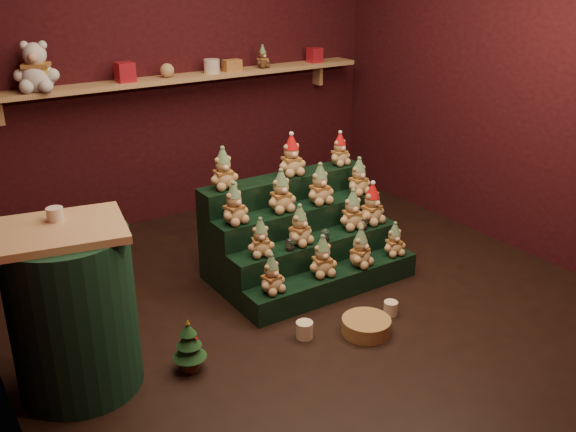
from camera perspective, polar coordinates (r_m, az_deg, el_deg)
ground at (r=4.64m, az=1.30°, el=-7.36°), size 4.00×4.00×0.00m
back_wall at (r=5.91m, az=-10.18°, el=13.19°), size 4.00×0.10×2.80m
right_wall at (r=5.54m, az=19.60°, el=11.71°), size 0.10×4.00×2.80m
back_shelf at (r=5.77m, az=-9.39°, el=11.96°), size 3.60×0.26×0.24m
riser_tier_front at (r=4.67m, az=4.09°, el=-5.95°), size 1.40×0.22×0.18m
riser_tier_midfront at (r=4.79m, az=2.54°, el=-3.97°), size 1.40×0.22×0.36m
riser_tier_midback at (r=4.91m, az=1.06°, el=-2.08°), size 1.40×0.22×0.54m
riser_tier_back at (r=5.05m, az=-0.33°, el=-0.29°), size 1.40×0.22×0.72m
teddy_0 at (r=4.30m, az=-1.47°, el=-5.16°), size 0.22×0.20×0.27m
teddy_1 at (r=4.52m, az=3.08°, el=-3.57°), size 0.24×0.22×0.29m
teddy_2 at (r=4.68m, az=6.45°, el=-2.79°), size 0.26×0.25×0.29m
teddy_3 at (r=4.89m, az=9.43°, el=-2.03°), size 0.21×0.19×0.25m
teddy_4 at (r=4.40m, az=-2.46°, el=-1.91°), size 0.23×0.22×0.27m
teddy_5 at (r=4.57m, az=1.04°, el=-0.82°), size 0.26×0.24×0.29m
teddy_6 at (r=4.86m, az=5.75°, el=0.57°), size 0.25×0.23×0.30m
teddy_7 at (r=4.97m, az=7.47°, el=1.08°), size 0.26×0.24×0.31m
teddy_8 at (r=4.47m, az=-4.83°, el=1.11°), size 0.24×0.23×0.29m
teddy_9 at (r=4.67m, az=-0.62°, el=2.24°), size 0.24×0.22×0.31m
teddy_10 at (r=4.83m, az=2.85°, el=2.86°), size 0.22×0.20×0.30m
teddy_11 at (r=5.06m, az=6.30°, el=3.53°), size 0.21×0.19×0.29m
teddy_12 at (r=4.63m, az=-5.79°, el=4.22°), size 0.23×0.21×0.30m
teddy_13 at (r=4.90m, az=0.30°, el=5.41°), size 0.24×0.22×0.31m
teddy_14 at (r=5.17m, az=4.62°, el=5.93°), size 0.20×0.18×0.26m
snow_globe_a at (r=4.51m, az=0.18°, el=-2.51°), size 0.07×0.07×0.09m
snow_globe_b at (r=4.67m, az=3.31°, el=-1.66°), size 0.07×0.07×0.09m
snow_globe_c at (r=4.87m, az=6.73°, el=-0.76°), size 0.06×0.06×0.08m
side_table at (r=3.74m, az=-18.56°, el=-7.89°), size 0.73×0.68×0.98m
table_ornament at (r=3.61m, az=-20.01°, el=0.16°), size 0.09×0.09×0.07m
mini_christmas_tree at (r=3.88m, az=-8.79°, el=-11.29°), size 0.20×0.20×0.34m
mug_left at (r=4.18m, az=1.47°, el=-10.08°), size 0.11×0.11×0.11m
mug_right at (r=4.49m, az=9.11°, el=-8.09°), size 0.10×0.10×0.10m
wicker_basket at (r=4.26m, az=6.97°, el=-9.67°), size 0.40×0.40×0.10m
white_bear at (r=5.33m, az=-21.55°, el=12.79°), size 0.43×0.42×0.47m
brown_bear at (r=6.08m, az=-2.27°, el=13.95°), size 0.16×0.15×0.20m
gift_tin_red_a at (r=5.54m, az=-14.28°, el=12.29°), size 0.14×0.14×0.16m
gift_tin_cream at (r=5.85m, az=-6.79°, el=13.09°), size 0.14×0.14×0.12m
gift_tin_red_b at (r=6.42m, az=2.39°, el=14.11°), size 0.12×0.12×0.14m
shelf_plush_ball at (r=5.68m, az=-10.70°, el=12.59°), size 0.12×0.12×0.12m
scarf_gift_box at (r=5.94m, az=-4.99°, el=13.20°), size 0.16×0.10×0.10m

